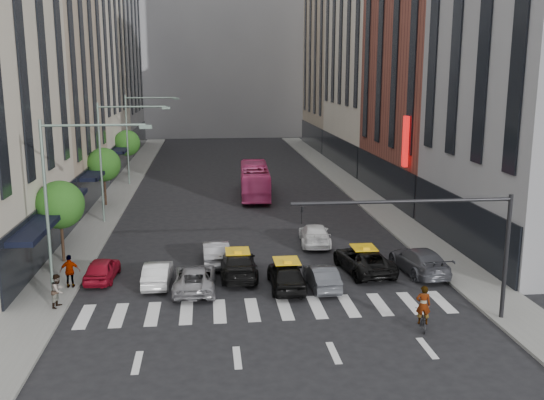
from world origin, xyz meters
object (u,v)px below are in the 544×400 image
object	(u,v)px
car_red	(102,269)
streetlamp_near	(65,185)
pedestrian_near	(58,291)
taxi_left	(238,264)
motorcycle	(422,320)
car_white_front	(158,273)
taxi_center	(286,275)
streetlamp_far	(136,127)
pedestrian_far	(70,271)
bus	(255,180)
streetlamp_mid	(113,147)

from	to	relation	value
car_red	streetlamp_near	bearing A→B (deg)	71.94
pedestrian_near	taxi_left	bearing A→B (deg)	-51.13
car_red	motorcycle	distance (m)	17.54
car_white_front	taxi_center	bearing A→B (deg)	170.49
streetlamp_far	taxi_left	distance (m)	31.17
pedestrian_far	bus	bearing A→B (deg)	-118.17
taxi_center	bus	size ratio (longest dim) A/B	0.42
streetlamp_near	car_red	world-z (taller)	streetlamp_near
motorcycle	pedestrian_far	world-z (taller)	pedestrian_far
car_red	bus	world-z (taller)	bus
streetlamp_far	car_red	bearing A→B (deg)	-87.94
car_red	pedestrian_near	distance (m)	4.41
taxi_center	motorcycle	world-z (taller)	taxi_center
streetlamp_mid	motorcycle	size ratio (longest dim) A/B	5.56
streetlamp_near	streetlamp_far	distance (m)	32.00
taxi_center	pedestrian_near	size ratio (longest dim) A/B	2.72
pedestrian_far	taxi_left	bearing A→B (deg)	-174.27
car_white_front	bus	xyz separation A→B (m)	(7.21, 23.43, 0.85)
streetlamp_near	pedestrian_far	bearing A→B (deg)	105.32
streetlamp_mid	motorcycle	bearing A→B (deg)	-52.59
car_red	motorcycle	size ratio (longest dim) A/B	2.35
taxi_left	motorcycle	bearing A→B (deg)	133.58
motorcycle	pedestrian_near	size ratio (longest dim) A/B	0.98
streetlamp_far	motorcycle	distance (m)	41.41
car_white_front	taxi_left	distance (m)	4.50
streetlamp_near	car_red	distance (m)	6.01
bus	motorcycle	size ratio (longest dim) A/B	6.63
bus	taxi_left	bearing A→B (deg)	85.92
taxi_center	pedestrian_near	bearing A→B (deg)	8.97
streetlamp_mid	taxi_center	bearing A→B (deg)	-54.84
pedestrian_near	streetlamp_far	bearing A→B (deg)	14.51
pedestrian_near	pedestrian_far	distance (m)	2.75
car_white_front	motorcycle	distance (m)	14.28
taxi_left	taxi_center	size ratio (longest dim) A/B	1.13
taxi_center	pedestrian_far	size ratio (longest dim) A/B	2.52
streetlamp_mid	car_red	world-z (taller)	streetlamp_mid
taxi_left	pedestrian_far	distance (m)	9.04
taxi_left	car_red	bearing A→B (deg)	-2.50
bus	motorcycle	world-z (taller)	bus
streetlamp_mid	taxi_center	size ratio (longest dim) A/B	2.00
car_red	motorcycle	xyz separation A→B (m)	(15.45, -8.30, -0.22)
streetlamp_near	taxi_left	bearing A→B (deg)	16.16
motorcycle	pedestrian_near	bearing A→B (deg)	-1.86
car_red	taxi_center	distance (m)	10.34
car_red	bus	xyz separation A→B (m)	(10.34, 22.35, 0.85)
pedestrian_near	bus	bearing A→B (deg)	-8.79
taxi_left	streetlamp_far	bearing A→B (deg)	-74.57
car_white_front	pedestrian_near	bearing A→B (deg)	35.91
streetlamp_far	motorcycle	xyz separation A→B (m)	(16.51, -37.59, -5.48)
streetlamp_near	motorcycle	size ratio (longest dim) A/B	5.56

